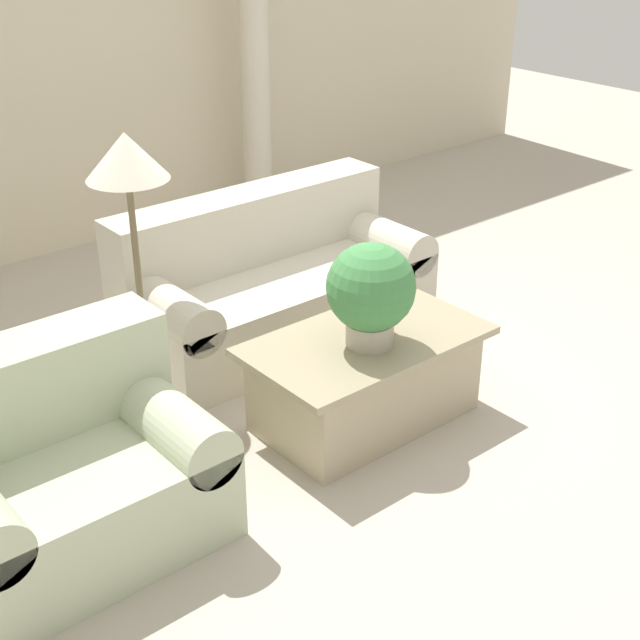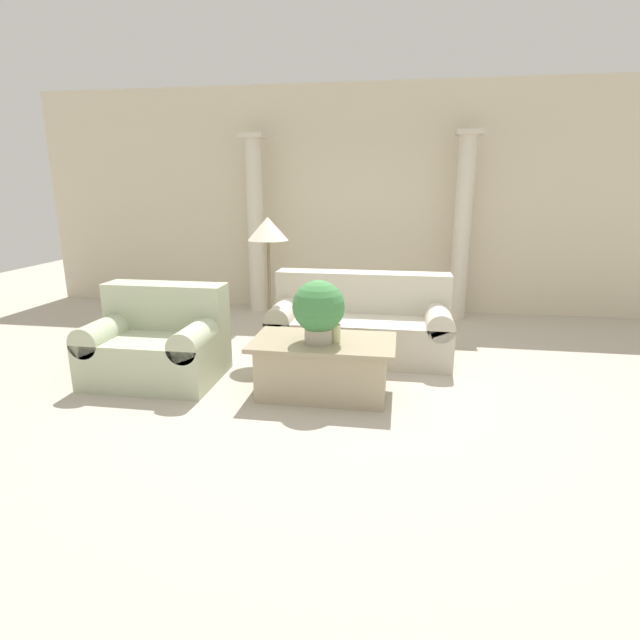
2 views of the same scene
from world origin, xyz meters
name	(u,v)px [view 2 (image 2 of 2)]	position (x,y,z in m)	size (l,w,h in m)	color
ground_plane	(342,379)	(0.00, 0.00, 0.00)	(16.00, 16.00, 0.00)	#BCB2A3
wall_back	(367,201)	(0.00, 2.96, 1.60)	(10.00, 0.06, 3.20)	beige
sofa_long	(360,324)	(0.11, 0.77, 0.35)	(1.93, 0.89, 0.89)	beige
loveseat	(158,342)	(-1.76, -0.21, 0.36)	(1.20, 0.89, 0.89)	#B8C3A1
coffee_table	(323,366)	(-0.12, -0.35, 0.25)	(1.26, 0.73, 0.50)	tan
potted_plant	(319,309)	(-0.16, -0.41, 0.80)	(0.45, 0.45, 0.54)	#B2A893
pillar_candle	(336,333)	(-0.01, -0.38, 0.58)	(0.08, 0.08, 0.16)	beige
floor_lamp	(268,234)	(-0.87, 0.65, 1.32)	(0.43, 0.43, 1.50)	brown
column_left	(256,224)	(-1.57, 2.58, 1.28)	(0.33, 0.33, 2.51)	beige
column_right	(462,226)	(1.32, 2.58, 1.28)	(0.33, 0.33, 2.51)	beige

